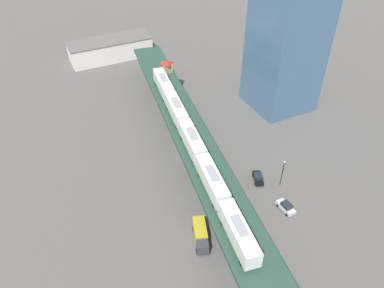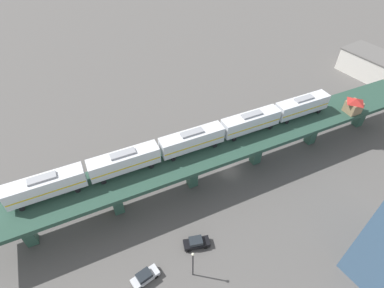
% 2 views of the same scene
% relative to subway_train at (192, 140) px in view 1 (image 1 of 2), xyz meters
% --- Properties ---
extents(ground_plane, '(400.00, 400.00, 0.00)m').
position_rel_subway_train_xyz_m(ground_plane, '(2.61, 7.54, -10.69)').
color(ground_plane, '#514F4C').
extents(elevated_viaduct, '(22.69, 92.18, 8.15)m').
position_rel_subway_train_xyz_m(elevated_viaduct, '(2.58, 7.35, -3.70)').
color(elevated_viaduct, '#244135').
rests_on(elevated_viaduct, ground).
extents(subway_train, '(12.53, 62.07, 4.45)m').
position_rel_subway_train_xyz_m(subway_train, '(0.00, 0.00, 0.00)').
color(subway_train, silver).
rests_on(subway_train, elevated_viaduct).
extents(signal_hut, '(3.68, 3.68, 3.40)m').
position_rel_subway_train_xyz_m(signal_hut, '(9.41, 35.14, -0.74)').
color(signal_hut, '#8C7251').
rests_on(signal_hut, elevated_viaduct).
extents(street_car_silver, '(2.15, 4.50, 1.89)m').
position_rel_subway_train_xyz_m(street_car_silver, '(13.05, -17.50, -9.75)').
color(street_car_silver, '#B7BABF').
rests_on(street_car_silver, ground).
extents(street_car_black, '(3.34, 4.75, 1.89)m').
position_rel_subway_train_xyz_m(street_car_black, '(12.79, -7.72, -9.75)').
color(street_car_black, black).
rests_on(street_car_black, ground).
extents(delivery_truck, '(4.53, 7.54, 3.20)m').
position_rel_subway_train_xyz_m(delivery_truck, '(-6.37, -16.54, -8.93)').
color(delivery_truck, '#333338').
rests_on(delivery_truck, ground).
extents(street_lamp, '(0.44, 0.44, 6.94)m').
position_rel_subway_train_xyz_m(street_lamp, '(16.55, -10.96, -6.59)').
color(street_lamp, black).
rests_on(street_lamp, ground).
extents(warehouse_building, '(28.64, 10.44, 6.80)m').
position_rel_subway_train_xyz_m(warehouse_building, '(1.46, 67.73, -7.28)').
color(warehouse_building, beige).
rests_on(warehouse_building, ground).
extents(office_tower, '(16.00, 16.00, 36.00)m').
position_rel_subway_train_xyz_m(office_tower, '(36.26, 17.05, 7.31)').
color(office_tower, '#3D5B7A').
rests_on(office_tower, ground).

